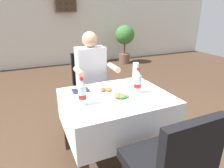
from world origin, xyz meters
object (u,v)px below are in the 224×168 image
Objects in this scene: plate_near_camera at (123,98)px; potted_plant_corner at (125,38)px; main_dining_table at (116,111)px; chair_far_diner_seat at (91,85)px; beer_glass_left at (136,72)px; plate_far_diner at (106,90)px; cola_bottle_primary at (138,82)px; chair_near_camera_side at (169,165)px; napkin_cutlery_set at (81,90)px; wall_bottle_rack at (65,4)px; cola_bottle_secondary at (82,93)px; seated_diner_far at (93,76)px.

potted_plant_corner is at bearing 62.27° from plate_near_camera.
chair_far_diner_seat reaches higher than main_dining_table.
beer_glass_left reaches higher than plate_near_camera.
main_dining_table is 0.24m from plate_far_diner.
cola_bottle_primary reaches higher than plate_far_diner.
chair_near_camera_side is 5.10× the size of napkin_cutlery_set.
cola_bottle_primary is (0.21, 0.76, 0.28)m from chair_near_camera_side.
main_dining_table is 0.90× the size of potted_plant_corner.
potted_plant_corner is 1.89m from wall_bottle_rack.
chair_far_diner_seat and chair_near_camera_side have the same top height.
main_dining_table is 3.99× the size of cola_bottle_secondary.
seated_diner_far is (-0.01, -0.11, 0.16)m from chair_far_diner_seat.
beer_glass_left is 0.38× the size of wall_bottle_rack.
cola_bottle_secondary is 0.34m from napkin_cutlery_set.
chair_near_camera_side is at bearing -114.08° from potted_plant_corner.
cola_bottle_primary reaches higher than cola_bottle_secondary.
seated_diner_far is 0.84m from cola_bottle_secondary.
seated_diner_far is at bearing 90.83° from main_dining_table.
chair_far_diner_seat is 1.00× the size of chair_near_camera_side.
cola_bottle_primary is 0.56m from cola_bottle_secondary.
main_dining_table is 0.80× the size of seated_diner_far.
cola_bottle_primary is at bearing -10.72° from main_dining_table.
plate_far_diner is 4.11m from wall_bottle_rack.
napkin_cutlery_set is at bearing -117.26° from chair_far_diner_seat.
plate_far_diner reaches higher than napkin_cutlery_set.
cola_bottle_secondary is (-0.34, -0.76, 0.12)m from seated_diner_far.
potted_plant_corner is (2.01, 3.46, 0.00)m from plate_far_diner.
beer_glass_left is 0.83× the size of cola_bottle_primary.
plate_near_camera is 0.38m from cola_bottle_secondary.
plate_near_camera is 0.46× the size of wall_bottle_rack.
plate_far_diner is at bearing 33.77° from cola_bottle_secondary.
plate_far_diner is at bearing 147.06° from cola_bottle_primary.
seated_diner_far is at bearing -95.22° from chair_far_diner_seat.
chair_far_diner_seat is 3.51m from wall_bottle_rack.
beer_glass_left is at bearing 47.63° from plate_near_camera.
chair_near_camera_side is at bearing -94.73° from wall_bottle_rack.
cola_bottle_secondary is at bearing 115.95° from chair_near_camera_side.
plate_near_camera is (0.02, -0.81, 0.03)m from seated_diner_far.
seated_diner_far reaches higher than chair_near_camera_side.
wall_bottle_rack is at bearing 161.91° from potted_plant_corner.
chair_near_camera_side is 0.77× the size of seated_diner_far.
chair_near_camera_side is 0.85m from cola_bottle_secondary.
seated_diner_far is at bearing 65.83° from cola_bottle_secondary.
plate_near_camera is (0.01, -0.12, 0.20)m from main_dining_table.
plate_near_camera is (0.01, 0.68, 0.19)m from chair_near_camera_side.
chair_near_camera_side is 4.53× the size of beer_glass_left.
wall_bottle_rack reaches higher than chair_far_diner_seat.
seated_diner_far reaches higher than cola_bottle_primary.
beer_glass_left is at bearing -90.45° from wall_bottle_rack.
plate_far_diner is 0.46m from beer_glass_left.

